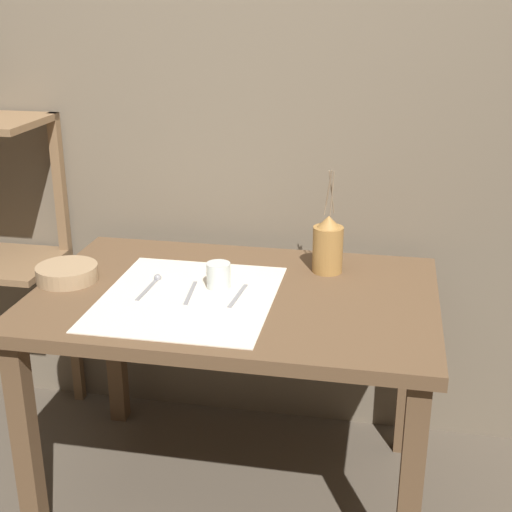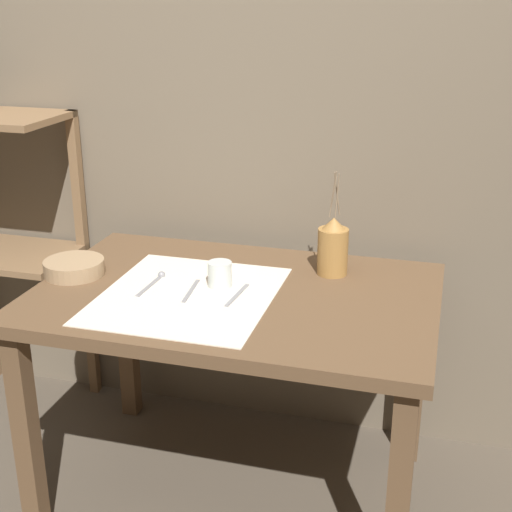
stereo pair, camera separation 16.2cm
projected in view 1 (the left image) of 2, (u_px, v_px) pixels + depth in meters
name	position (u px, v px, depth m)	size (l,w,h in m)	color
ground_plane	(237.00, 490.00, 2.41)	(12.00, 12.00, 0.00)	brown
stone_wall_back	(265.00, 109.00, 2.46)	(7.00, 0.06, 2.40)	#6B5E4C
wooden_table	(235.00, 320.00, 2.18)	(1.21, 0.81, 0.73)	brown
linen_cloth	(188.00, 297.00, 2.11)	(0.51, 0.58, 0.00)	beige
pitcher_with_flowers	(328.00, 246.00, 2.28)	(0.10, 0.10, 0.34)	olive
wooden_bowl	(67.00, 273.00, 2.23)	(0.19, 0.19, 0.05)	#9E7F5B
glass_tumbler_near	(218.00, 275.00, 2.16)	(0.07, 0.07, 0.08)	silver
spoon_inner	(154.00, 282.00, 2.21)	(0.02, 0.18, 0.02)	gray
fork_inner	(190.00, 293.00, 2.13)	(0.03, 0.17, 0.00)	gray
fork_outer	(238.00, 296.00, 2.11)	(0.03, 0.17, 0.00)	gray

